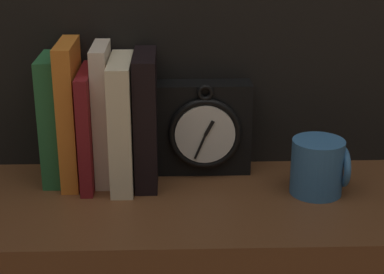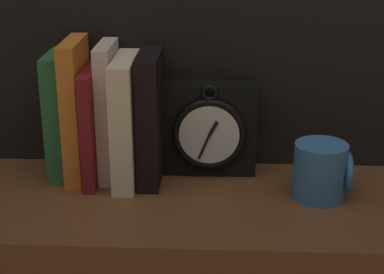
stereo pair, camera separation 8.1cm
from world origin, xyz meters
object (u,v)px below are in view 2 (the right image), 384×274
(book_slot4_cream, at_px, (127,121))
(book_slot5_black, at_px, (150,118))
(book_slot1_orange, at_px, (76,111))
(book_slot2_maroon, at_px, (93,125))
(clock, at_px, (210,129))
(mug, at_px, (322,171))
(book_slot0_green, at_px, (60,116))
(book_slot3_cream, at_px, (108,112))

(book_slot4_cream, height_order, book_slot5_black, book_slot5_black)
(book_slot1_orange, bearing_deg, book_slot4_cream, -7.42)
(book_slot1_orange, relative_size, book_slot5_black, 1.09)
(book_slot2_maroon, distance_m, book_slot4_cream, 0.06)
(book_slot4_cream, distance_m, book_slot5_black, 0.04)
(clock, bearing_deg, mug, -27.07)
(clock, bearing_deg, book_slot0_green, -175.24)
(book_slot1_orange, xyz_separation_m, book_slot4_cream, (0.09, -0.01, -0.01))
(clock, xyz_separation_m, book_slot5_black, (-0.10, -0.04, 0.03))
(book_slot1_orange, bearing_deg, book_slot0_green, 164.73)
(book_slot0_green, height_order, mug, book_slot0_green)
(clock, relative_size, book_slot5_black, 0.76)
(book_slot1_orange, height_order, book_slot3_cream, book_slot1_orange)
(book_slot2_maroon, relative_size, book_slot4_cream, 0.92)
(clock, height_order, book_slot1_orange, book_slot1_orange)
(book_slot3_cream, bearing_deg, book_slot2_maroon, -149.60)
(book_slot0_green, xyz_separation_m, book_slot3_cream, (0.09, -0.00, 0.01))
(book_slot3_cream, relative_size, book_slot4_cream, 1.09)
(book_slot2_maroon, distance_m, book_slot5_black, 0.10)
(book_slot0_green, xyz_separation_m, book_slot2_maroon, (0.06, -0.02, -0.01))
(book_slot0_green, height_order, book_slot2_maroon, book_slot0_green)
(book_slot5_black, bearing_deg, book_slot2_maroon, -177.84)
(book_slot0_green, distance_m, book_slot2_maroon, 0.07)
(mug, bearing_deg, clock, 152.93)
(book_slot5_black, distance_m, mug, 0.31)
(book_slot3_cream, height_order, mug, book_slot3_cream)
(book_slot0_green, bearing_deg, mug, -9.36)
(book_slot1_orange, relative_size, book_slot2_maroon, 1.23)
(book_slot2_maroon, bearing_deg, book_slot4_cream, -3.65)
(book_slot1_orange, xyz_separation_m, book_slot2_maroon, (0.03, -0.01, -0.02))
(book_slot2_maroon, xyz_separation_m, book_slot4_cream, (0.06, -0.00, 0.01))
(book_slot2_maroon, height_order, book_slot5_black, book_slot5_black)
(book_slot0_green, distance_m, book_slot3_cream, 0.09)
(book_slot5_black, bearing_deg, clock, 18.76)
(clock, bearing_deg, book_slot5_black, -161.24)
(book_slot2_maroon, distance_m, book_slot3_cream, 0.04)
(clock, distance_m, book_slot1_orange, 0.24)
(book_slot1_orange, bearing_deg, book_slot3_cream, 6.91)
(book_slot3_cream, bearing_deg, clock, 7.73)
(book_slot2_maroon, height_order, mug, book_slot2_maroon)
(book_slot2_maroon, height_order, book_slot3_cream, book_slot3_cream)
(book_slot0_green, height_order, book_slot4_cream, book_slot0_green)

